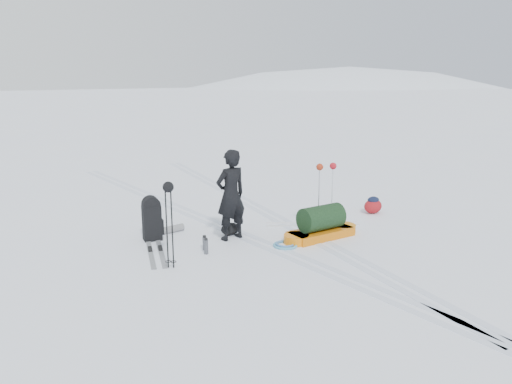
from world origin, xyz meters
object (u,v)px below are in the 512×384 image
(pulk_sled, at_px, (321,225))
(expedition_rucksack, at_px, (154,219))
(ski_poles_black, at_px, (169,198))
(skier, at_px, (231,195))

(pulk_sled, distance_m, expedition_rucksack, 3.30)
(ski_poles_black, bearing_deg, skier, 9.96)
(pulk_sled, height_order, ski_poles_black, ski_poles_black)
(ski_poles_black, bearing_deg, pulk_sled, -17.72)
(expedition_rucksack, xyz_separation_m, ski_poles_black, (-0.37, -1.57, 0.81))
(skier, bearing_deg, ski_poles_black, 19.93)
(skier, relative_size, expedition_rucksack, 1.85)
(skier, height_order, pulk_sled, skier)
(skier, xyz_separation_m, ski_poles_black, (-1.62, -0.72, 0.32))
(skier, xyz_separation_m, expedition_rucksack, (-1.25, 0.85, -0.49))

